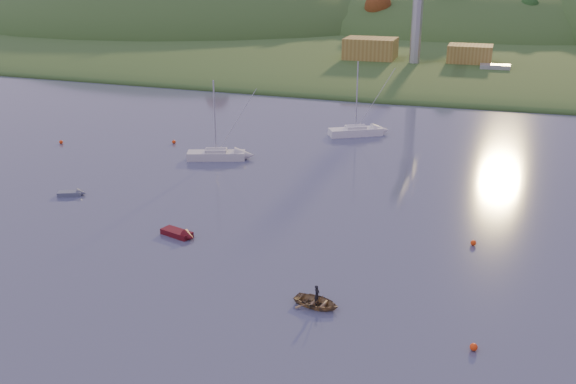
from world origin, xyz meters
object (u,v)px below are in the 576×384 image
(red_tender, at_px, (182,235))
(grey_dinghy, at_px, (75,193))
(sailboat_near, at_px, (216,154))
(sailboat_far, at_px, (356,131))
(canoe, at_px, (317,302))

(red_tender, xyz_separation_m, grey_dinghy, (-15.63, 6.27, -0.03))
(sailboat_near, xyz_separation_m, red_tender, (6.85, -22.70, -0.41))
(sailboat_far, bearing_deg, canoe, -110.88)
(sailboat_near, bearing_deg, grey_dinghy, -137.22)
(canoe, relative_size, grey_dinghy, 1.10)
(sailboat_far, height_order, canoe, sailboat_far)
(sailboat_near, distance_m, grey_dinghy, 18.63)
(canoe, bearing_deg, sailboat_near, 46.10)
(sailboat_far, bearing_deg, grey_dinghy, -154.54)
(grey_dinghy, bearing_deg, red_tender, -43.99)
(sailboat_far, distance_m, grey_dinghy, 40.04)
(sailboat_far, height_order, grey_dinghy, sailboat_far)
(sailboat_far, relative_size, canoe, 3.06)
(canoe, bearing_deg, red_tender, 72.65)
(grey_dinghy, bearing_deg, sailboat_near, 39.75)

